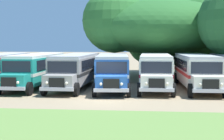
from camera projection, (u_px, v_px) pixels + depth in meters
ground_plane at (105, 99)px, 23.09m from camera, size 220.00×220.00×0.00m
foreground_grass_strip at (78, 137)px, 13.84m from camera, size 80.00×11.01×0.01m
parked_bus_slot_0 at (0, 68)px, 29.77m from camera, size 2.96×10.88×2.82m
parked_bus_slot_1 at (36, 69)px, 29.48m from camera, size 2.88×10.86×2.82m
parked_bus_slot_2 at (76, 69)px, 29.09m from camera, size 2.93×10.87×2.82m
parked_bus_slot_3 at (113, 69)px, 28.58m from camera, size 3.43×10.95×2.82m
parked_bus_slot_4 at (155, 69)px, 28.74m from camera, size 2.77×10.85×2.82m
parked_bus_slot_5 at (196, 70)px, 28.29m from camera, size 2.92×10.87×2.82m
broad_shade_tree at (164, 29)px, 38.47m from camera, size 16.95×15.31×9.73m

